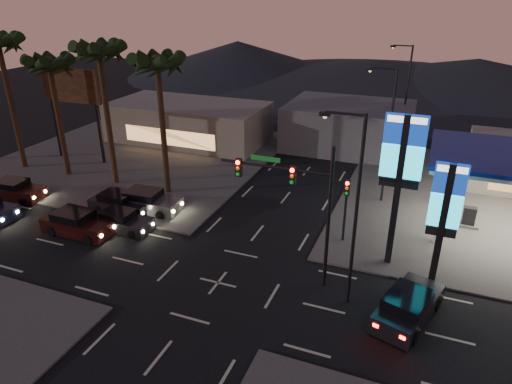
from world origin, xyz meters
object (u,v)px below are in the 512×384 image
at_px(car_lane_a_mid, 78,224).
at_px(car_lane_a_front, 122,221).
at_px(traffic_signal_mast, 297,194).
at_px(pylon_sign_tall, 401,162).
at_px(pylon_sign_short, 445,206).
at_px(car_lane_b_front, 147,202).
at_px(car_lane_b_mid, 120,203).
at_px(suv_station, 408,307).
at_px(car_lane_b_rear, 15,190).

bearing_deg(car_lane_a_mid, car_lane_a_front, 32.20).
xyz_separation_m(traffic_signal_mast, car_lane_a_mid, (-14.78, -0.37, -4.50)).
xyz_separation_m(pylon_sign_tall, car_lane_a_front, (-17.15, -2.39, -5.76)).
height_order(pylon_sign_tall, pylon_sign_short, pylon_sign_tall).
distance_m(pylon_sign_tall, traffic_signal_mast, 6.02).
bearing_deg(car_lane_b_front, car_lane_a_mid, -117.81).
xyz_separation_m(car_lane_a_front, car_lane_b_mid, (-1.69, 2.14, 0.06)).
bearing_deg(car_lane_a_front, suv_station, -7.28).
relative_size(car_lane_a_mid, suv_station, 0.96).
distance_m(car_lane_b_rear, suv_station, 29.57).
xyz_separation_m(pylon_sign_tall, car_lane_b_mid, (-18.84, -0.25, -5.70)).
xyz_separation_m(car_lane_b_mid, suv_station, (20.32, -4.52, 0.04)).
distance_m(car_lane_a_mid, car_lane_b_rear, 8.76).
relative_size(car_lane_b_front, suv_station, 0.99).
distance_m(pylon_sign_short, suv_station, 5.54).
height_order(car_lane_b_rear, suv_station, suv_station).
bearing_deg(pylon_sign_tall, traffic_signal_mast, -143.48).
xyz_separation_m(car_lane_a_mid, car_lane_b_front, (2.38, 4.51, 0.01)).
xyz_separation_m(pylon_sign_tall, car_lane_b_front, (-17.14, 0.63, -5.65)).
bearing_deg(traffic_signal_mast, car_lane_a_front, 174.83).
xyz_separation_m(pylon_sign_tall, pylon_sign_short, (2.50, -1.00, -1.74)).
distance_m(car_lane_b_front, car_lane_b_mid, 1.91).
bearing_deg(suv_station, car_lane_b_front, 163.84).
distance_m(traffic_signal_mast, car_lane_a_mid, 15.46).
bearing_deg(car_lane_b_mid, pylon_sign_short, -2.02).
bearing_deg(pylon_sign_short, suv_station, -105.19).
bearing_deg(suv_station, car_lane_b_rear, 173.17).
xyz_separation_m(pylon_sign_short, car_lane_b_front, (-19.64, 1.63, -3.91)).
bearing_deg(traffic_signal_mast, car_lane_a_mid, -178.56).
bearing_deg(car_lane_b_rear, pylon_sign_tall, 2.57).
xyz_separation_m(pylon_sign_short, suv_station, (-1.02, -3.77, -3.93)).
bearing_deg(car_lane_a_front, car_lane_b_mid, 128.31).
bearing_deg(car_lane_b_mid, pylon_sign_tall, 0.75).
bearing_deg(car_lane_b_rear, car_lane_a_front, -6.05).
bearing_deg(pylon_sign_tall, car_lane_b_front, 177.90).
xyz_separation_m(car_lane_b_front, car_lane_b_rear, (-10.73, -1.88, -0.05)).
xyz_separation_m(car_lane_a_mid, car_lane_b_mid, (0.68, 3.64, -0.04)).
distance_m(pylon_sign_short, car_lane_b_mid, 21.72).
distance_m(car_lane_b_mid, suv_station, 20.82).
relative_size(car_lane_b_mid, car_lane_b_rear, 0.99).
relative_size(car_lane_a_front, car_lane_b_front, 0.84).
height_order(traffic_signal_mast, car_lane_b_rear, traffic_signal_mast).
height_order(car_lane_a_front, suv_station, suv_station).
relative_size(car_lane_b_mid, suv_station, 0.91).
height_order(car_lane_b_front, suv_station, car_lane_b_front).
bearing_deg(suv_station, pylon_sign_tall, 107.21).
xyz_separation_m(car_lane_a_front, car_lane_a_mid, (-2.37, -1.50, 0.10)).
relative_size(traffic_signal_mast, suv_station, 1.58).
relative_size(traffic_signal_mast, car_lane_b_rear, 1.71).
distance_m(pylon_sign_short, traffic_signal_mast, 7.69).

